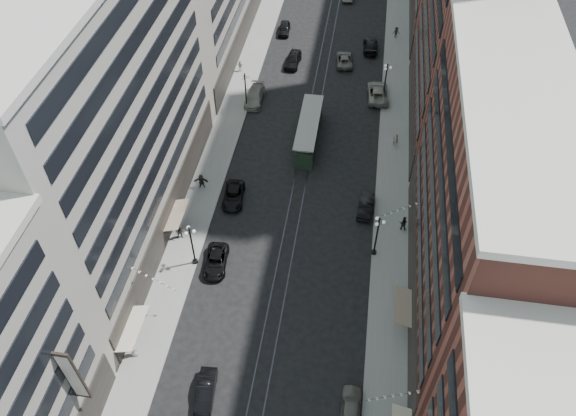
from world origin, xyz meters
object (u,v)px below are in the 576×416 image
Objects in this scene: car_8 at (255,96)px; car_5 at (206,391)px; car_2 at (216,261)px; pedestrian_2 at (180,232)px; car_4 at (351,409)px; pedestrian_8 at (396,139)px; car_9 at (284,29)px; car_extra_0 at (344,59)px; pedestrian_7 at (403,223)px; car_7 at (233,195)px; car_12 at (370,45)px; lamppost_sw_mid at (246,90)px; pedestrian_6 at (240,66)px; lamppost_sw_far at (192,244)px; pedestrian_5 at (201,181)px; car_13 at (293,60)px; lamppost_se_far at (377,235)px; car_11 at (378,93)px; pedestrian_1 at (133,350)px; car_10 at (366,206)px; lamppost_se_mid at (385,80)px; pedestrian_9 at (396,32)px.

car_5 is at bearing -84.30° from car_8.
pedestrian_2 is at bearing 142.23° from car_2.
car_4 is 35.83m from pedestrian_8.
pedestrian_2 reaches higher than car_9.
car_extra_0 is (10.09, 40.26, 0.03)m from car_2.
pedestrian_2 is at bearing 19.28° from pedestrian_7.
car_12 reaches higher than car_7.
car_12 is (15.20, 15.84, -0.04)m from car_8.
lamppost_sw_mid reaches higher than car_7.
pedestrian_2 is 32.78m from pedestrian_6.
lamppost_sw_far is at bearing -52.89° from pedestrian_2.
pedestrian_5 is 1.16× the size of pedestrian_6.
pedestrian_5 is (-18.16, -33.66, 0.32)m from car_12.
car_13 is 2.68× the size of pedestrian_7.
car_12 is at bearing 55.87° from pedestrian_5.
pedestrian_2 is 45.60m from car_12.
lamppost_sw_far reaches higher than car_13.
pedestrian_6 is (-0.27, 32.78, -0.10)m from pedestrian_2.
pedestrian_7 is at bearing 132.76° from pedestrian_6.
lamppost_se_far is 17.83m from car_4.
car_12 is at bearing 67.77° from car_2.
pedestrian_2 is 0.42× the size of car_9.
car_13 reaches higher than car_4.
car_11 is at bearing 16.71° from lamppost_sw_mid.
pedestrian_8 reaches higher than pedestrian_6.
lamppost_se_far reaches higher than car_extra_0.
lamppost_se_far is 26.06m from pedestrian_1.
lamppost_sw_mid is 41.22m from car_5.
pedestrian_8 is (3.02, 35.70, 0.37)m from car_4.
car_extra_0 is (7.62, 54.17, 0.00)m from car_5.
car_10 is 0.90× the size of car_13.
car_11 is (0.43, 22.02, 0.10)m from car_10.
car_4 is 53.31m from pedestrian_6.
lamppost_sw_far is 1.23× the size of car_10.
lamppost_se_mid is 10.29m from pedestrian_8.
car_11 is (17.60, 32.28, -2.26)m from lamppost_sw_far.
lamppost_se_mid is 1.13× the size of car_2.
car_11 is (15.37, 32.25, 0.16)m from car_2.
car_2 is 1.12× the size of car_9.
lamppost_sw_mid is 9.47m from pedestrian_6.
car_13 is at bearing -76.16° from car_4.
car_11 is 28.99m from pedestrian_5.
pedestrian_2 is 0.41× the size of car_10.
pedestrian_2 is 0.97× the size of pedestrian_5.
pedestrian_1 is 58.96m from car_12.
car_2 is 2.60× the size of pedestrian_5.
car_10 is 2.61× the size of pedestrian_9.
lamppost_sw_mid is at bearing -39.48° from car_10.
car_8 is 1.10× the size of car_extra_0.
car_12 is 12.73m from car_13.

